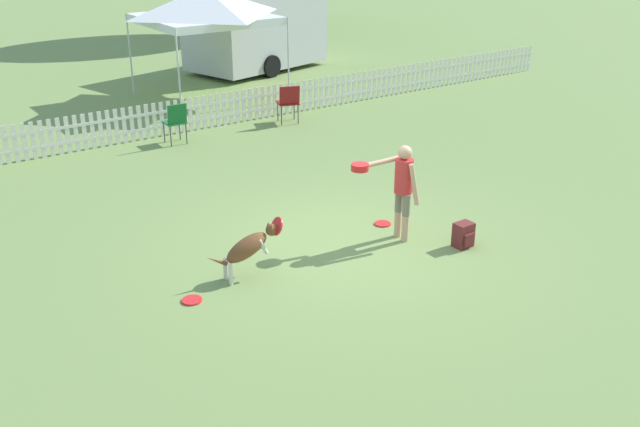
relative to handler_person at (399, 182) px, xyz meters
The scene contains 11 objects.
ground_plane 1.26m from the handler_person, 156.04° to the left, with size 240.00×240.00×0.00m, color olive.
handler_person is the anchor object (origin of this frame).
leaping_dog 2.56m from the handler_person, behind, with size 1.15×0.37×0.81m.
frisbee_near_handler 1.12m from the handler_person, 72.40° to the left, with size 0.27×0.27×0.02m.
frisbee_near_dog 3.61m from the handler_person, behind, with size 0.27×0.27×0.02m.
backpack_on_grass 1.28m from the handler_person, 50.41° to the right, with size 0.28×0.26×0.39m.
picket_fence 7.34m from the handler_person, 95.82° to the left, with size 25.28×0.04×0.80m.
folding_chair_blue_left 6.59m from the handler_person, 96.35° to the left, with size 0.44×0.47×0.93m.
folding_chair_center 6.92m from the handler_person, 71.42° to the left, with size 0.62×0.64×0.94m.
canopy_tent_secondary 10.19m from the handler_person, 79.74° to the left, with size 3.18×3.18×2.93m.
equipment_trailer 13.38m from the handler_person, 68.97° to the left, with size 5.21×3.31×2.56m.
Camera 1 is at (-6.07, -7.93, 4.75)m, focal length 40.00 mm.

